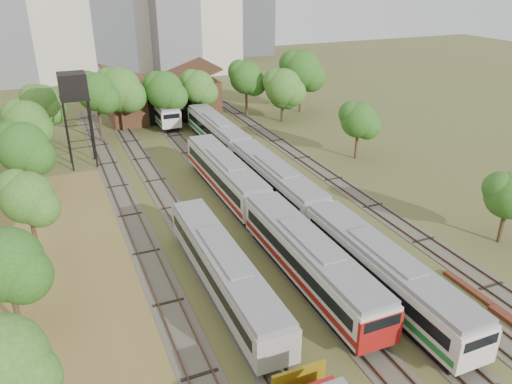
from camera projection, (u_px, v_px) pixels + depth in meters
name	position (u px, v px, depth m)	size (l,w,h in m)	color
ground	(408.00, 353.00, 29.88)	(240.00, 240.00, 0.00)	#475123
dry_grass_patch	(81.00, 350.00, 30.13)	(14.00, 60.00, 0.04)	brown
tracks	(243.00, 195.00, 50.58)	(24.60, 80.00, 0.19)	#4C473D
railcar_red_set	(261.00, 211.00, 43.01)	(2.99, 34.57, 3.70)	black
railcar_green_set	(276.00, 182.00, 48.99)	(2.91, 52.08, 3.59)	black
railcar_rear	(159.00, 108.00, 75.31)	(2.77, 16.08, 3.42)	black
old_grey_coach	(224.00, 270.00, 34.76)	(2.74, 18.00, 3.39)	black
water_tower	(73.00, 88.00, 54.71)	(3.09, 3.09, 10.69)	black
rail_pile_far	(489.00, 303.00, 34.16)	(0.52, 8.33, 0.27)	#602C1B
maintenance_shed	(161.00, 97.00, 76.92)	(16.45, 11.55, 7.58)	#3B2215
tree_band_left	(23.00, 204.00, 36.85)	(7.40, 52.08, 8.02)	#382616
tree_band_far	(196.00, 85.00, 70.51)	(43.20, 10.16, 9.69)	#382616
tree_band_right	(361.00, 127.00, 57.43)	(5.34, 43.49, 6.92)	#382616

